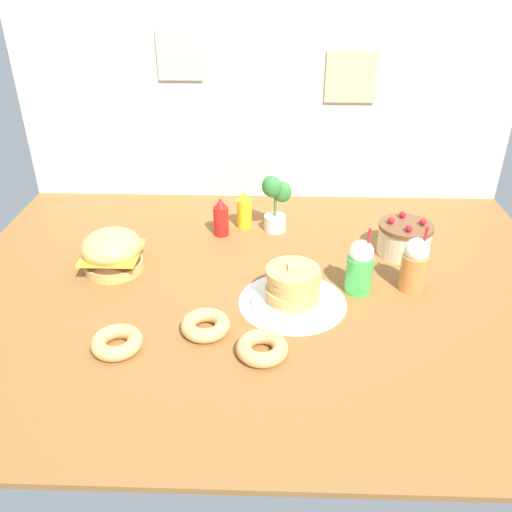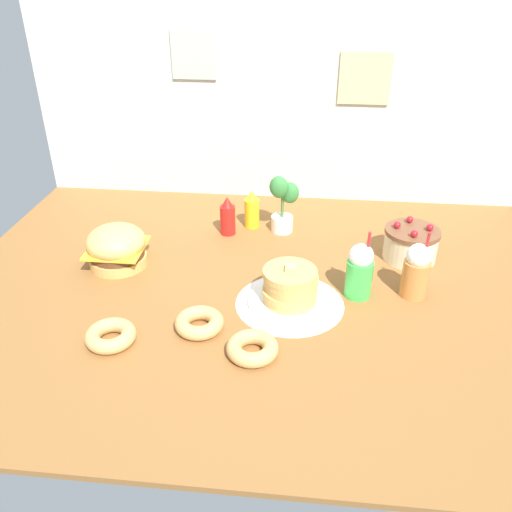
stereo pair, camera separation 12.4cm
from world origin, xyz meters
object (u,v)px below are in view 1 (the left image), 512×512
cream_soda_cup (360,267)px  mustard_bottle (244,210)px  orange_float_cup (415,265)px  layer_cake (404,238)px  pancake_stack (293,287)px  donut_vanilla (262,348)px  donut_pink_glaze (117,342)px  donut_chocolate (205,325)px  ketchup_bottle (221,218)px  potted_plant (275,201)px  burger (112,252)px

cream_soda_cup → mustard_bottle: bearing=131.1°
orange_float_cup → layer_cake: bearing=84.9°
pancake_stack → orange_float_cup: orange_float_cup is taller
pancake_stack → donut_vanilla: size_ratio=1.83×
pancake_stack → donut_pink_glaze: bearing=-154.2°
donut_chocolate → donut_vanilla: same height
pancake_stack → layer_cake: size_ratio=1.36×
layer_cake → ketchup_bottle: bearing=169.6°
pancake_stack → potted_plant: potted_plant is taller
donut_pink_glaze → potted_plant: size_ratio=0.61×
donut_pink_glaze → potted_plant: bearing=59.4°
donut_vanilla → mustard_bottle: bearing=96.6°
mustard_bottle → ketchup_bottle: bearing=-140.9°
ketchup_bottle → burger: bearing=-141.8°
pancake_stack → potted_plant: 0.58m
pancake_stack → donut_chocolate: (-0.29, -0.18, -0.04)m
burger → cream_soda_cup: (0.95, -0.12, 0.02)m
pancake_stack → mustard_bottle: bearing=108.8°
ketchup_bottle → orange_float_cup: (0.75, -0.41, 0.02)m
layer_cake → potted_plant: bearing=160.2°
cream_soda_cup → donut_pink_glaze: bearing=-156.1°
donut_vanilla → donut_pink_glaze: bearing=178.4°
donut_chocolate → potted_plant: (0.23, 0.75, 0.12)m
ketchup_bottle → donut_vanilla: size_ratio=1.08×
donut_pink_glaze → potted_plant: 0.99m
orange_float_cup → donut_chocolate: bearing=-159.1°
ketchup_bottle → mustard_bottle: 0.13m
mustard_bottle → cream_soda_cup: 0.68m
layer_cake → mustard_bottle: 0.71m
mustard_bottle → donut_pink_glaze: (-0.36, -0.87, -0.06)m
donut_chocolate → potted_plant: 0.79m
burger → layer_cake: (1.17, 0.17, -0.01)m
ketchup_bottle → donut_pink_glaze: size_ratio=1.08×
donut_pink_glaze → burger: bearing=106.0°
ketchup_bottle → pancake_stack: bearing=-59.8°
ketchup_bottle → potted_plant: potted_plant is taller
donut_chocolate → orange_float_cup: bearing=20.9°
mustard_bottle → donut_vanilla: mustard_bottle is taller
layer_cake → donut_pink_glaze: size_ratio=1.34×
pancake_stack → donut_chocolate: size_ratio=1.83×
layer_cake → cream_soda_cup: (-0.23, -0.29, 0.04)m
layer_cake → donut_vanilla: layer_cake is taller
pancake_stack → donut_vanilla: (-0.10, -0.29, -0.04)m
potted_plant → orange_float_cup: bearing=-42.1°
potted_plant → donut_vanilla: bearing=-92.5°
ketchup_bottle → orange_float_cup: size_ratio=0.67×
mustard_bottle → donut_pink_glaze: bearing=-112.4°
ketchup_bottle → mustard_bottle: (0.10, 0.08, 0.00)m
cream_soda_cup → orange_float_cup: size_ratio=1.00×
pancake_stack → cream_soda_cup: bearing=19.2°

